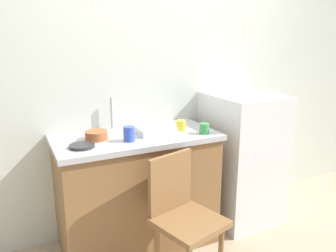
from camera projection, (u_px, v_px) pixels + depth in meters
The scene contains 12 objects.
back_wall at pixel (162, 80), 2.90m from camera, with size 4.80×0.10×2.55m, color silver.
cabinet_base at pixel (137, 192), 2.65m from camera, with size 1.19×0.60×0.88m, color olive.
countertop at pixel (136, 137), 2.53m from camera, with size 1.23×0.64×0.04m, color #B7B7BC.
faucet at pixel (112, 113), 2.66m from camera, with size 0.02×0.02×0.25m, color #B7B7BC.
refrigerator at pixel (241, 158), 3.02m from camera, with size 0.57×0.64×1.16m, color white.
chair at pixel (183, 215), 2.20m from camera, with size 0.49×0.49×0.89m.
dish_tray at pixel (156, 130), 2.55m from camera, with size 0.28×0.20×0.05m, color white.
terracotta_bowl at pixel (96, 135), 2.39m from camera, with size 0.16×0.16×0.06m, color #B25B33.
hotplate at pixel (82, 146), 2.23m from camera, with size 0.17×0.17×0.02m, color #2D2D2D.
cup_yellow at pixel (181, 125), 2.63m from camera, with size 0.08×0.08×0.08m, color yellow.
cup_blue at pixel (129, 134), 2.35m from camera, with size 0.08×0.08×0.11m, color blue.
cup_green at pixel (204, 128), 2.54m from camera, with size 0.08×0.08×0.08m, color green.
Camera 1 is at (-1.22, -1.64, 1.63)m, focal length 35.61 mm.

